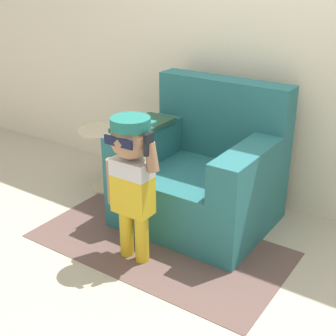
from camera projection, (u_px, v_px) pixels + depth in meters
ground_plane at (202, 234)px, 3.35m from camera, size 10.00×10.00×0.00m
wall_back at (259, 35)px, 3.38m from camera, size 10.00×0.05×2.60m
armchair at (202, 174)px, 3.42m from camera, size 1.06×0.89×1.02m
person_child at (132, 168)px, 2.83m from camera, size 0.39×0.30×0.96m
side_table at (106, 153)px, 3.90m from camera, size 0.43×0.43×0.54m
rug at (159, 244)px, 3.22m from camera, size 1.74×0.92×0.01m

